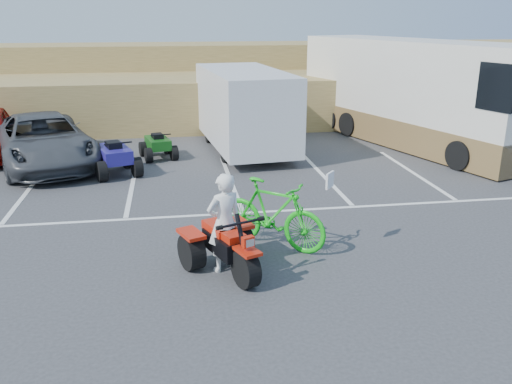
{
  "coord_description": "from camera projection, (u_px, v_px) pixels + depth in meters",
  "views": [
    {
      "loc": [
        -1.56,
        -9.41,
        4.44
      ],
      "look_at": [
        0.07,
        0.92,
        1.0
      ],
      "focal_mm": 38.0,
      "sensor_mm": 36.0,
      "label": 1
    }
  ],
  "objects": [
    {
      "name": "rider",
      "position": [
        224.0,
        223.0,
        9.61
      ],
      "size": [
        0.78,
        0.65,
        1.83
      ],
      "primitive_type": "imported",
      "rotation": [
        0.0,
        0.0,
        3.52
      ],
      "color": "white",
      "rests_on": "ground"
    },
    {
      "name": "red_trike_atv",
      "position": [
        229.0,
        273.0,
        9.77
      ],
      "size": [
        1.9,
        2.14,
        1.15
      ],
      "primitive_type": null,
      "rotation": [
        0.0,
        0.0,
        0.38
      ],
      "color": "red",
      "rests_on": "ground"
    },
    {
      "name": "grass_embankment",
      "position": [
        204.0,
        84.0,
        24.52
      ],
      "size": [
        40.0,
        8.5,
        3.1
      ],
      "color": "olive",
      "rests_on": "ground"
    },
    {
      "name": "green_dirt_bike",
      "position": [
        272.0,
        214.0,
        10.68
      ],
      "size": [
        2.2,
        1.96,
        1.39
      ],
      "primitive_type": "imported",
      "rotation": [
        0.0,
        0.0,
        0.89
      ],
      "color": "#14BF19",
      "rests_on": "ground"
    },
    {
      "name": "cargo_trailer",
      "position": [
        244.0,
        108.0,
        18.17
      ],
      "size": [
        2.89,
        5.98,
        2.69
      ],
      "rotation": [
        0.0,
        0.0,
        0.1
      ],
      "color": "silver",
      "rests_on": "ground"
    },
    {
      "name": "quad_atv_green",
      "position": [
        159.0,
        158.0,
        17.57
      ],
      "size": [
        1.31,
        1.56,
        0.89
      ],
      "primitive_type": null,
      "rotation": [
        0.0,
        0.0,
        0.24
      ],
      "color": "#124F13",
      "rests_on": "ground"
    },
    {
      "name": "grey_pickup",
      "position": [
        43.0,
        141.0,
        16.5
      ],
      "size": [
        4.31,
        6.12,
        1.55
      ],
      "primitive_type": "imported",
      "rotation": [
        0.0,
        0.0,
        0.35
      ],
      "color": "#404347",
      "rests_on": "ground"
    },
    {
      "name": "ground",
      "position": [
        260.0,
        256.0,
        10.44
      ],
      "size": [
        100.0,
        100.0,
        0.0
      ],
      "primitive_type": "plane",
      "color": "#363639",
      "rests_on": "ground"
    },
    {
      "name": "parking_stripes",
      "position": [
        267.0,
        190.0,
        14.39
      ],
      "size": [
        28.0,
        5.16,
        0.01
      ],
      "color": "white",
      "rests_on": "ground"
    },
    {
      "name": "quad_atv_blue",
      "position": [
        116.0,
        174.0,
        15.8
      ],
      "size": [
        1.68,
        1.95,
        1.08
      ],
      "primitive_type": null,
      "rotation": [
        0.0,
        0.0,
        0.31
      ],
      "color": "navy",
      "rests_on": "ground"
    },
    {
      "name": "rv_motorhome",
      "position": [
        411.0,
        100.0,
        19.17
      ],
      "size": [
        5.55,
        10.15,
        3.55
      ],
      "rotation": [
        0.0,
        0.0,
        0.33
      ],
      "color": "silver",
      "rests_on": "ground"
    }
  ]
}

